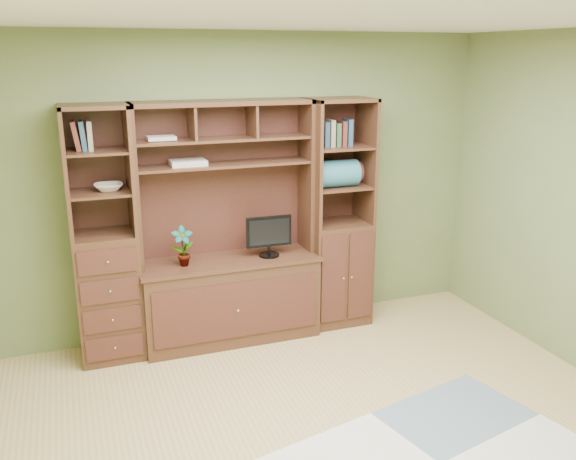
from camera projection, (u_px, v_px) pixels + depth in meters
name	position (u px, v px, depth m)	size (l,w,h in m)	color
room	(336.00, 253.00, 3.52)	(4.60, 4.10, 2.64)	tan
center_hutch	(228.00, 226.00, 5.10)	(1.54, 0.53, 2.05)	#452718
left_tower	(104.00, 236.00, 4.80)	(0.50, 0.45, 2.05)	#452718
right_tower	(338.00, 214.00, 5.47)	(0.55, 0.45, 2.05)	#452718
monitor	(269.00, 229.00, 5.19)	(0.40, 0.18, 0.49)	black
orchid	(183.00, 246.00, 4.97)	(0.18, 0.12, 0.34)	#B35D3C
magazines	(188.00, 163.00, 4.93)	(0.29, 0.21, 0.04)	#C0B2A4
bowl	(109.00, 187.00, 4.72)	(0.22, 0.22, 0.05)	white
blanket_teal	(335.00, 174.00, 5.30)	(0.40, 0.23, 0.23)	#2C6574
blanket_red	(351.00, 172.00, 5.50)	(0.34, 0.19, 0.19)	brown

